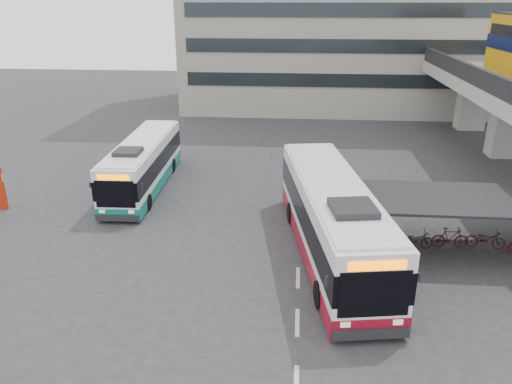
{
  "coord_description": "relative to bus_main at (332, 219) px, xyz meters",
  "views": [
    {
      "loc": [
        2.31,
        -17.64,
        10.6
      ],
      "look_at": [
        0.42,
        4.28,
        2.0
      ],
      "focal_mm": 35.0,
      "sensor_mm": 36.0,
      "label": 1
    }
  ],
  "objects": [
    {
      "name": "ground",
      "position": [
        -3.88,
        -2.11,
        -1.7
      ],
      "size": [
        120.0,
        120.0,
        0.0
      ],
      "primitive_type": "plane",
      "color": "#28282B",
      "rests_on": "ground"
    },
    {
      "name": "bike_shelter",
      "position": [
        4.58,
        0.89,
        -0.26
      ],
      "size": [
        10.0,
        4.0,
        2.54
      ],
      "color": "#595B60",
      "rests_on": "ground"
    },
    {
      "name": "road_markings",
      "position": [
        -1.38,
        -5.11,
        -1.69
      ],
      "size": [
        0.15,
        7.6,
        0.01
      ],
      "color": "beige",
      "rests_on": "ground"
    },
    {
      "name": "bus_main",
      "position": [
        0.0,
        0.0,
        0.0
      ],
      "size": [
        4.63,
        12.63,
        3.65
      ],
      "rotation": [
        0.0,
        0.0,
        0.16
      ],
      "color": "white",
      "rests_on": "ground"
    },
    {
      "name": "bus_teal",
      "position": [
        -10.58,
        7.48,
        -0.25
      ],
      "size": [
        2.63,
        10.6,
        3.11
      ],
      "rotation": [
        0.0,
        0.0,
        0.03
      ],
      "color": "white",
      "rests_on": "ground"
    },
    {
      "name": "pedestrian",
      "position": [
        -9.85,
        2.79,
        -0.92
      ],
      "size": [
        0.65,
        0.67,
        1.55
      ],
      "primitive_type": "imported",
      "rotation": [
        0.0,
        0.0,
        0.85
      ],
      "color": "black",
      "rests_on": "ground"
    },
    {
      "name": "sign_totem_north",
      "position": [
        -17.19,
        3.64,
        -0.48
      ],
      "size": [
        0.51,
        0.2,
        2.35
      ],
      "rotation": [
        0.0,
        0.0,
        -0.11
      ],
      "color": "#B0200A",
      "rests_on": "ground"
    }
  ]
}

